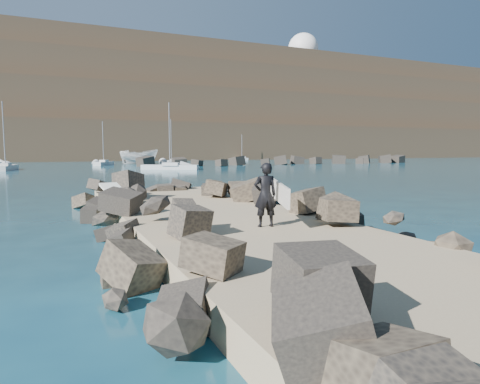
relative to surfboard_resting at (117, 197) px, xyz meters
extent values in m
plane|color=#0F384C|center=(2.91, -3.19, -1.04)|extent=(800.00, 800.00, 0.00)
cube|color=#8C7759|center=(2.91, -5.19, -0.74)|extent=(6.00, 26.00, 0.60)
cube|color=black|center=(0.01, -4.69, -0.54)|extent=(2.60, 22.00, 1.00)
cube|color=black|center=(5.81, -4.69, -0.54)|extent=(2.60, 22.00, 1.00)
cube|color=black|center=(37.91, 51.81, -0.44)|extent=(52.00, 4.00, 1.20)
cube|color=#2D4919|center=(12.91, 156.81, 14.96)|extent=(360.00, 140.00, 32.00)
cube|color=white|center=(0.00, 0.00, 0.00)|extent=(1.00, 2.72, 0.09)
imported|color=silver|center=(13.31, 67.11, 0.34)|extent=(7.52, 3.95, 2.76)
imported|color=black|center=(3.27, -5.09, 0.44)|extent=(0.71, 0.53, 1.78)
cube|color=silver|center=(3.72, -5.09, 0.49)|extent=(0.69, 2.13, 0.69)
cylinder|color=silver|center=(99.00, 146.14, 34.71)|extent=(8.59, 8.59, 7.51)
sphere|color=white|center=(99.00, 146.14, 44.91)|extent=(12.88, 12.88, 12.88)
cube|color=silver|center=(42.42, 84.12, -0.79)|extent=(1.17, 5.32, 0.80)
cylinder|color=gray|center=(42.42, 84.12, 2.48)|extent=(0.12, 0.12, 5.85)
cube|color=silver|center=(42.42, 83.48, -0.29)|extent=(0.85, 1.49, 0.44)
cube|color=silver|center=(18.98, 64.73, -0.79)|extent=(3.10, 7.33, 0.80)
cylinder|color=gray|center=(18.98, 64.73, 3.49)|extent=(0.12, 0.12, 7.88)
cube|color=silver|center=(18.98, 63.89, -0.29)|extent=(1.56, 2.21, 0.44)
cube|color=silver|center=(-7.69, 49.01, -0.79)|extent=(2.67, 7.82, 0.80)
cylinder|color=gray|center=(-7.69, 49.01, 3.77)|extent=(0.12, 0.12, 8.43)
cube|color=silver|center=(-7.69, 48.10, -0.29)|extent=(1.50, 2.29, 0.44)
cube|color=silver|center=(6.20, 61.71, -0.79)|extent=(4.09, 6.23, 0.80)
cylinder|color=gray|center=(6.20, 61.71, 3.01)|extent=(0.12, 0.12, 6.91)
cube|color=silver|center=(6.20, 61.03, -0.29)|extent=(1.70, 2.02, 0.44)
cube|color=silver|center=(12.78, 41.98, -0.79)|extent=(7.63, 5.00, 0.80)
cylinder|color=gray|center=(12.78, 41.98, 3.79)|extent=(0.12, 0.12, 8.46)
cube|color=silver|center=(12.78, 41.57, -0.29)|extent=(2.48, 2.07, 0.44)
cube|color=white|center=(2.91, 161.81, 32.71)|extent=(8.00, 6.00, 3.50)
cube|color=white|center=(37.91, 144.81, 32.96)|extent=(12.00, 7.00, 4.00)
cube|color=white|center=(72.91, 156.81, 32.46)|extent=(6.00, 6.00, 3.00)
cube|color=white|center=(92.91, 136.81, 33.46)|extent=(5.00, 5.00, 5.00)
camera|label=1|loc=(-2.10, -15.54, 1.69)|focal=32.00mm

